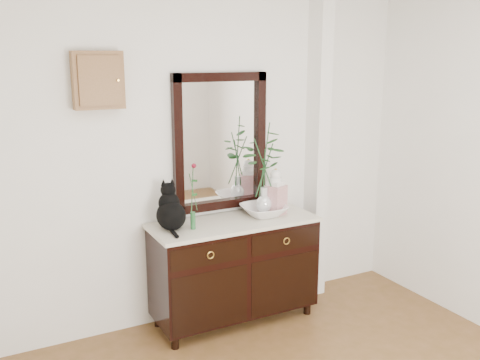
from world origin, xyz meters
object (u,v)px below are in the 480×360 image
cat (171,206)px  ginger_jar (275,191)px  lotus_bowl (264,210)px  sideboard (234,265)px

cat → ginger_jar: size_ratio=0.91×
lotus_bowl → ginger_jar: ginger_jar is taller
ginger_jar → cat: bearing=178.5°
ginger_jar → lotus_bowl: bearing=179.8°
sideboard → ginger_jar: bearing=1.9°
sideboard → ginger_jar: 0.69m
lotus_bowl → ginger_jar: (0.11, -0.00, 0.15)m
cat → lotus_bowl: (0.79, -0.02, -0.13)m
sideboard → lotus_bowl: size_ratio=3.68×
cat → ginger_jar: ginger_jar is taller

